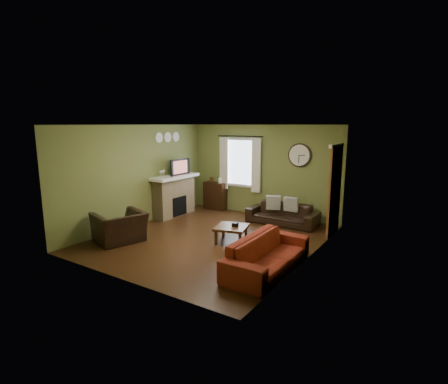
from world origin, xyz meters
The scene contains 31 objects.
floor centered at (0.00, 0.00, 0.00)m, with size 4.60×5.20×0.00m, color #371E0E.
ceiling centered at (0.00, 0.00, 2.60)m, with size 4.60×5.20×0.00m, color white.
wall_left centered at (-2.30, 0.00, 1.30)m, with size 0.00×5.20×2.60m, color olive.
wall_right centered at (2.30, 0.00, 1.30)m, with size 0.00×5.20×2.60m, color olive.
wall_back centered at (0.00, 2.60, 1.30)m, with size 4.60×0.00×2.60m, color olive.
wall_front centered at (0.00, -2.60, 1.30)m, with size 4.60×0.00×2.60m, color olive.
fireplace centered at (-2.10, 1.15, 0.55)m, with size 0.40×1.40×1.10m, color tan.
firebox centered at (-1.91, 1.15, 0.30)m, with size 0.04×0.60×0.55m, color black.
mantel centered at (-2.07, 1.15, 1.14)m, with size 0.58×1.60×0.08m, color white.
tv centered at (-2.05, 1.30, 1.35)m, with size 0.60×0.08×0.35m, color black.
tv_screen centered at (-1.97, 1.30, 1.41)m, with size 0.02×0.62×0.36m, color #994C3F.
medallion_left centered at (-2.28, 0.80, 2.25)m, with size 0.28×0.28×0.03m, color white.
medallion_mid centered at (-2.28, 1.15, 2.25)m, with size 0.28×0.28×0.03m, color white.
medallion_right centered at (-2.28, 1.50, 2.25)m, with size 0.28×0.28×0.03m, color white.
window_pane centered at (-0.70, 2.58, 1.50)m, with size 1.00×0.02×1.30m, color silver, non-canonical shape.
curtain_rod centered at (-0.70, 2.48, 2.27)m, with size 0.03×0.03×1.50m, color black.
curtain_left centered at (-1.25, 2.48, 1.45)m, with size 0.28×0.04×1.55m, color white.
curtain_right centered at (-0.15, 2.48, 1.45)m, with size 0.28×0.04×1.55m, color white.
wall_clock centered at (1.10, 2.55, 1.80)m, with size 0.64×0.06×0.64m, color white, non-canonical shape.
door centered at (2.27, 1.85, 1.05)m, with size 0.05×0.90×2.10m, color brown.
bookshelf centered at (-1.54, 2.43, 0.42)m, with size 0.71×0.30×0.84m, color black, non-canonical shape.
book centered at (-1.51, 2.62, 0.96)m, with size 0.16×0.22×0.02m, color #4B2C15.
sofa_brown centered at (0.89, 2.03, 0.27)m, with size 1.87×0.73×0.55m, color black.
pillow_left centered at (0.62, 2.03, 0.55)m, with size 0.38×0.11×0.38m, color #A6A9A7.
pillow_right centered at (1.09, 2.09, 0.55)m, with size 0.37×0.11×0.37m, color #A6A9A7.
sofa_red centered at (1.87, -0.87, 0.31)m, with size 2.11×0.83×0.62m, color maroon.
armchair centered at (-1.60, -1.28, 0.34)m, with size 1.05×0.91×0.68m, color black.
coffee_table centered at (0.51, 0.08, 0.18)m, with size 0.68×0.68×0.36m, color #4B2C15, non-canonical shape.
tissue_box centered at (0.59, 0.10, 0.40)m, with size 0.12×0.12×0.09m, color black.
wine_glass_a centered at (-2.05, 0.58, 1.28)m, with size 0.07×0.07×0.20m, color white, non-canonical shape.
wine_glass_b centered at (-2.05, 0.69, 1.28)m, with size 0.07×0.07×0.21m, color white, non-canonical shape.
Camera 1 is at (4.45, -6.34, 2.62)m, focal length 28.00 mm.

